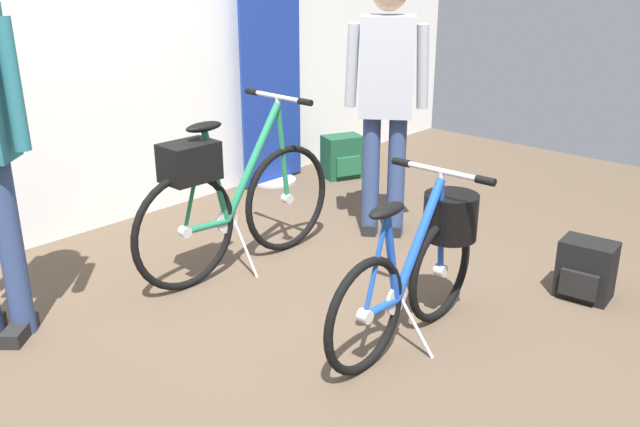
% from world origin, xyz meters
% --- Properties ---
extents(ground_plane, '(7.66, 7.66, 0.00)m').
position_xyz_m(ground_plane, '(0.00, 0.00, 0.00)').
color(ground_plane, brown).
extents(floor_banner_stand, '(0.60, 0.36, 1.60)m').
position_xyz_m(floor_banner_stand, '(1.43, 2.01, 0.71)').
color(floor_banner_stand, '#B7B7BC').
rests_on(floor_banner_stand, ground_plane).
extents(folding_bike_foreground, '(1.13, 0.53, 0.80)m').
position_xyz_m(folding_bike_foreground, '(0.27, -0.21, 0.38)').
color(folding_bike_foreground, black).
rests_on(folding_bike_foreground, ground_plane).
extents(display_bike_left, '(1.39, 0.53, 0.97)m').
position_xyz_m(display_bike_left, '(0.12, 0.98, 0.44)').
color(display_bike_left, black).
rests_on(display_bike_left, ground_plane).
extents(visitor_near_wall, '(0.39, 0.44, 1.60)m').
position_xyz_m(visitor_near_wall, '(1.14, 0.70, 0.91)').
color(visitor_near_wall, navy).
rests_on(visitor_near_wall, ground_plane).
extents(backpack_on_floor, '(0.35, 0.31, 0.34)m').
position_xyz_m(backpack_on_floor, '(1.90, 1.69, 0.17)').
color(backpack_on_floor, '#19472D').
rests_on(backpack_on_floor, ground_plane).
extents(handbag_on_floor, '(0.24, 0.29, 0.31)m').
position_xyz_m(handbag_on_floor, '(1.16, -0.63, 0.15)').
color(handbag_on_floor, black).
rests_on(handbag_on_floor, ground_plane).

